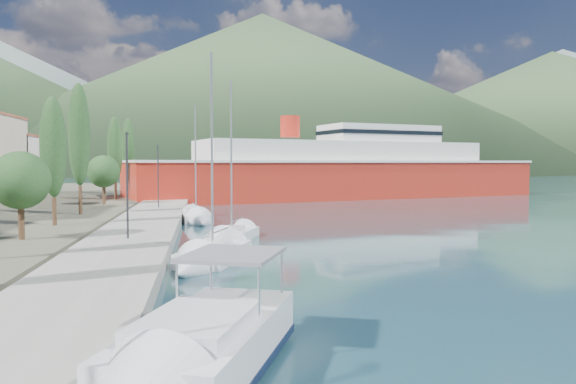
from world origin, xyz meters
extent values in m
plane|color=#1E404B|center=(0.00, 120.00, 0.00)|extent=(1400.00, 1400.00, 0.00)
cube|color=gray|center=(-9.00, 26.00, 0.40)|extent=(5.00, 88.00, 0.80)
cone|color=slate|center=(80.00, 680.00, 90.00)|extent=(760.00, 760.00, 180.00)
cone|color=slate|center=(420.00, 600.00, 70.00)|extent=(640.00, 640.00, 140.00)
cone|color=#385330|center=(40.00, 400.00, 57.50)|extent=(480.00, 480.00, 115.00)
cone|color=#385330|center=(260.00, 380.00, 45.00)|extent=(420.00, 420.00, 90.00)
cube|color=white|center=(-32.00, 66.00, 4.70)|extent=(9.00, 10.00, 8.00)
cube|color=#9E5138|center=(-32.00, 66.00, 8.85)|extent=(9.20, 10.20, 0.30)
cylinder|color=#47301E|center=(-15.13, 17.21, 1.75)|extent=(0.36, 0.36, 2.09)
sphere|color=#254821|center=(-15.13, 17.21, 4.13)|extent=(3.35, 3.35, 3.35)
cylinder|color=#47301E|center=(-15.13, 24.56, 1.70)|extent=(0.30, 0.30, 2.00)
ellipsoid|color=#254821|center=(-15.13, 24.56, 6.25)|extent=(1.80, 1.80, 7.10)
cylinder|color=#47301E|center=(-15.13, 33.12, 1.94)|extent=(0.30, 0.30, 2.48)
ellipsoid|color=#254821|center=(-15.13, 33.12, 7.56)|extent=(1.80, 1.80, 8.78)
cylinder|color=#47301E|center=(-15.13, 44.82, 1.77)|extent=(0.36, 0.36, 2.15)
sphere|color=#254821|center=(-15.13, 44.82, 4.22)|extent=(3.44, 3.44, 3.44)
cylinder|color=#47301E|center=(-15.13, 52.84, 1.80)|extent=(0.30, 0.30, 2.20)
ellipsoid|color=#254821|center=(-15.13, 52.84, 6.79)|extent=(1.80, 1.80, 7.78)
cylinder|color=#47301E|center=(-15.13, 65.20, 1.89)|extent=(0.30, 0.30, 2.37)
ellipsoid|color=#254821|center=(-15.13, 65.20, 7.28)|extent=(1.80, 1.80, 8.41)
cylinder|color=#2D2D33|center=(-9.00, 15.97, 3.80)|extent=(0.12, 0.12, 6.00)
cube|color=#2D2D33|center=(-9.00, 16.22, 6.80)|extent=(0.15, 0.50, 0.12)
cylinder|color=#2D2D33|center=(-9.00, 38.62, 3.80)|extent=(0.12, 0.12, 6.00)
cube|color=#2D2D33|center=(-9.00, 38.87, 6.80)|extent=(0.15, 0.50, 0.12)
cube|color=black|center=(-4.61, -3.57, -0.05)|extent=(4.60, 6.93, 0.73)
cube|color=silver|center=(-4.61, -3.57, 0.78)|extent=(4.97, 7.34, 1.14)
cube|color=black|center=(-4.61, -3.57, 0.26)|extent=(5.05, 7.44, 0.23)
cube|color=silver|center=(-4.90, -4.35, 1.51)|extent=(3.21, 3.88, 0.42)
cube|color=slate|center=(-3.95, -1.86, 2.65)|extent=(3.24, 3.50, 0.10)
cube|color=silver|center=(-4.12, 12.44, 0.26)|extent=(4.30, 6.41, 0.95)
cube|color=silver|center=(-4.25, 12.07, 0.90)|extent=(2.17, 2.73, 0.37)
cylinder|color=silver|center=(-4.25, 12.07, 5.75)|extent=(0.12, 0.12, 10.02)
cone|color=silver|center=(-5.41, 8.87, 0.26)|extent=(3.22, 3.43, 2.43)
cube|color=silver|center=(-2.73, 20.22, 0.22)|extent=(3.92, 6.09, 0.81)
cube|color=silver|center=(-2.86, 19.86, 0.76)|extent=(1.95, 2.58, 0.31)
cylinder|color=silver|center=(-2.86, 19.86, 5.57)|extent=(0.12, 0.12, 9.88)
cone|color=silver|center=(-4.00, 16.78, 0.22)|extent=(2.86, 3.22, 2.07)
cube|color=silver|center=(-5.38, 32.71, 0.26)|extent=(3.10, 5.74, 0.94)
cube|color=silver|center=(-5.33, 32.35, 0.88)|extent=(1.71, 2.36, 0.36)
cylinder|color=silver|center=(-5.33, 32.35, 5.41)|extent=(0.12, 0.12, 9.37)
cone|color=silver|center=(-4.91, 29.25, 0.26)|extent=(2.71, 2.85, 2.39)
cube|color=red|center=(15.60, 63.19, 2.33)|extent=(62.62, 29.29, 5.94)
cube|color=silver|center=(15.60, 63.19, 5.30)|extent=(63.14, 29.77, 0.32)
cube|color=silver|center=(15.60, 63.19, 6.57)|extent=(43.70, 21.92, 3.18)
cube|color=silver|center=(21.72, 64.95, 9.44)|extent=(18.73, 12.36, 2.55)
cylinder|color=red|center=(7.45, 60.83, 10.18)|extent=(2.76, 2.76, 2.97)
camera|label=1|loc=(-4.74, -17.04, 5.15)|focal=35.00mm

